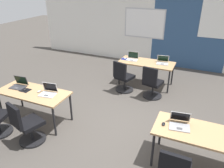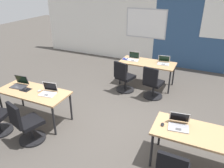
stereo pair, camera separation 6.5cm
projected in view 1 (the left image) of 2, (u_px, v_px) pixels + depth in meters
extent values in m
plane|color=#47423D|center=(117.00, 123.00, 4.96)|extent=(24.00, 24.00, 0.00)
cube|color=silver|center=(163.00, 26.00, 7.81)|extent=(10.00, 0.20, 2.80)
cube|color=#2D4C75|center=(190.00, 29.00, 7.39)|extent=(2.50, 0.01, 2.80)
cube|color=#B7B7BC|center=(144.00, 23.00, 7.93)|extent=(1.48, 0.02, 1.04)
cube|color=white|center=(144.00, 23.00, 7.93)|extent=(1.40, 0.02, 0.96)
cube|color=tan|center=(33.00, 92.00, 4.80)|extent=(1.60, 0.70, 0.04)
cylinder|color=black|center=(1.00, 106.00, 4.98)|extent=(0.04, 0.04, 0.68)
cylinder|color=black|center=(54.00, 122.00, 4.44)|extent=(0.04, 0.04, 0.68)
cylinder|color=black|center=(20.00, 94.00, 5.47)|extent=(0.04, 0.04, 0.68)
cylinder|color=black|center=(71.00, 107.00, 4.93)|extent=(0.04, 0.04, 0.68)
cube|color=tan|center=(205.00, 134.00, 3.53)|extent=(1.60, 0.70, 0.04)
cylinder|color=black|center=(153.00, 150.00, 3.71)|extent=(0.04, 0.04, 0.68)
cylinder|color=black|center=(161.00, 130.00, 4.20)|extent=(0.04, 0.04, 0.68)
cube|color=tan|center=(146.00, 63.00, 6.47)|extent=(1.60, 0.70, 0.04)
cylinder|color=black|center=(119.00, 74.00, 6.65)|extent=(0.04, 0.04, 0.68)
cylinder|color=black|center=(169.00, 82.00, 6.11)|extent=(0.04, 0.04, 0.68)
cylinder|color=black|center=(126.00, 67.00, 7.14)|extent=(0.04, 0.04, 0.68)
cylinder|color=black|center=(172.00, 74.00, 6.60)|extent=(0.04, 0.04, 0.68)
cube|color=silver|center=(47.00, 95.00, 4.65)|extent=(0.36, 0.28, 0.02)
cube|color=#4C4C4F|center=(46.00, 95.00, 4.60)|extent=(0.10, 0.07, 0.00)
cube|color=silver|center=(50.00, 87.00, 4.72)|extent=(0.34, 0.11, 0.22)
cube|color=black|center=(50.00, 87.00, 4.72)|extent=(0.30, 0.09, 0.19)
ellipsoid|color=#B2B2B7|center=(39.00, 91.00, 4.77)|extent=(0.07, 0.11, 0.03)
cylinder|color=black|center=(33.00, 139.00, 4.44)|extent=(0.52, 0.52, 0.04)
cylinder|color=black|center=(31.00, 132.00, 4.36)|extent=(0.06, 0.06, 0.34)
cube|color=black|center=(30.00, 123.00, 4.27)|extent=(0.55, 0.55, 0.08)
cube|color=black|center=(15.00, 117.00, 3.98)|extent=(0.40, 0.18, 0.46)
sphere|color=black|center=(43.00, 134.00, 4.60)|extent=(0.04, 0.04, 0.04)
sphere|color=black|center=(36.00, 146.00, 4.26)|extent=(0.04, 0.04, 0.04)
sphere|color=black|center=(24.00, 136.00, 4.52)|extent=(0.04, 0.04, 0.04)
cube|color=#9E9EA3|center=(179.00, 127.00, 3.64)|extent=(0.36, 0.27, 0.02)
cube|color=#4C4C4F|center=(179.00, 129.00, 3.59)|extent=(0.10, 0.07, 0.00)
cube|color=#9E9EA3|center=(180.00, 116.00, 3.73)|extent=(0.34, 0.13, 0.21)
cube|color=black|center=(180.00, 117.00, 3.72)|extent=(0.30, 0.12, 0.18)
ellipsoid|color=black|center=(164.00, 124.00, 3.71)|extent=(0.07, 0.10, 0.03)
cube|color=black|center=(173.00, 168.00, 2.91)|extent=(0.40, 0.07, 0.46)
cube|color=#333338|center=(18.00, 87.00, 4.96)|extent=(0.35, 0.26, 0.02)
cube|color=#4C4C4F|center=(16.00, 88.00, 4.91)|extent=(0.09, 0.07, 0.00)
cube|color=#333338|center=(21.00, 80.00, 5.03)|extent=(0.33, 0.09, 0.22)
cube|color=black|center=(21.00, 80.00, 5.03)|extent=(0.30, 0.07, 0.19)
cube|color=black|center=(25.00, 90.00, 4.85)|extent=(0.22, 0.19, 0.00)
ellipsoid|color=black|center=(25.00, 89.00, 4.84)|extent=(0.08, 0.11, 0.03)
cylinder|color=black|center=(0.00, 132.00, 4.66)|extent=(0.52, 0.52, 0.04)
sphere|color=black|center=(7.00, 125.00, 4.86)|extent=(0.04, 0.04, 0.04)
sphere|color=black|center=(7.00, 135.00, 4.55)|extent=(0.04, 0.04, 0.04)
cube|color=silver|center=(132.00, 60.00, 6.61)|extent=(0.35, 0.25, 0.02)
cube|color=#4C4C4F|center=(131.00, 60.00, 6.56)|extent=(0.09, 0.07, 0.00)
cube|color=silver|center=(133.00, 55.00, 6.67)|extent=(0.33, 0.07, 0.22)
cube|color=black|center=(133.00, 55.00, 6.66)|extent=(0.30, 0.06, 0.19)
cube|color=navy|center=(125.00, 59.00, 6.71)|extent=(0.22, 0.19, 0.00)
ellipsoid|color=#B2B2B7|center=(125.00, 58.00, 6.70)|extent=(0.07, 0.11, 0.03)
cylinder|color=black|center=(124.00, 89.00, 6.42)|extent=(0.52, 0.52, 0.04)
cylinder|color=black|center=(125.00, 83.00, 6.34)|extent=(0.06, 0.06, 0.34)
cube|color=black|center=(125.00, 77.00, 6.25)|extent=(0.54, 0.54, 0.08)
cube|color=black|center=(120.00, 71.00, 5.96)|extent=(0.40, 0.17, 0.46)
sphere|color=black|center=(129.00, 86.00, 6.58)|extent=(0.04, 0.04, 0.04)
sphere|color=black|center=(129.00, 92.00, 6.24)|extent=(0.04, 0.04, 0.04)
sphere|color=black|center=(117.00, 88.00, 6.50)|extent=(0.04, 0.04, 0.04)
cube|color=#B7B7BC|center=(162.00, 64.00, 6.32)|extent=(0.36, 0.27, 0.02)
cube|color=#4C4C4F|center=(162.00, 64.00, 6.27)|extent=(0.10, 0.07, 0.00)
cube|color=#B7B7BC|center=(163.00, 58.00, 6.40)|extent=(0.34, 0.14, 0.21)
cube|color=black|center=(163.00, 58.00, 6.40)|extent=(0.30, 0.12, 0.18)
cylinder|color=black|center=(152.00, 96.00, 6.08)|extent=(0.52, 0.52, 0.04)
cylinder|color=black|center=(153.00, 89.00, 6.00)|extent=(0.06, 0.06, 0.34)
cube|color=black|center=(153.00, 82.00, 5.91)|extent=(0.52, 0.52, 0.08)
cube|color=black|center=(150.00, 76.00, 5.61)|extent=(0.40, 0.14, 0.46)
sphere|color=black|center=(156.00, 92.00, 6.25)|extent=(0.04, 0.04, 0.04)
sphere|color=black|center=(158.00, 99.00, 5.91)|extent=(0.04, 0.04, 0.04)
sphere|color=black|center=(144.00, 94.00, 6.15)|extent=(0.04, 0.04, 0.04)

